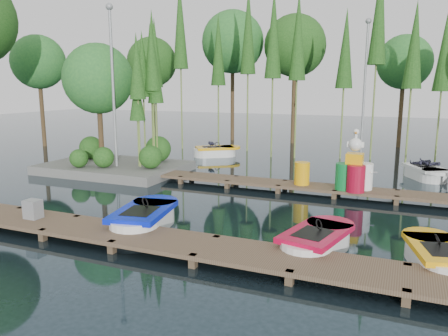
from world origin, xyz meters
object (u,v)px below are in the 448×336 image
at_px(boat_red, 317,242).
at_px(utility_cabinet, 33,209).
at_px(island, 110,101).
at_px(drum_cluster, 355,172).
at_px(yellow_barrel, 302,173).
at_px(boat_blue, 144,219).
at_px(boat_yellow_far, 215,152).

xyz_separation_m(boat_red, utility_cabinet, (-7.55, -1.32, 0.31)).
bearing_deg(island, utility_cabinet, -67.65).
height_order(utility_cabinet, drum_cluster, drum_cluster).
bearing_deg(yellow_barrel, boat_red, -73.53).
bearing_deg(island, drum_cluster, -4.95).
xyz_separation_m(boat_blue, boat_red, (4.71, 0.16, -0.03)).
distance_m(island, boat_red, 12.89).
xyz_separation_m(island, utility_cabinet, (3.20, -7.79, -2.63)).
bearing_deg(boat_red, drum_cluster, 101.08).
height_order(yellow_barrel, drum_cluster, drum_cluster).
height_order(utility_cabinet, yellow_barrel, yellow_barrel).
distance_m(island, utility_cabinet, 8.82).
distance_m(boat_yellow_far, yellow_barrel, 8.92).
relative_size(utility_cabinet, drum_cluster, 0.24).
height_order(boat_yellow_far, yellow_barrel, boat_yellow_far).
bearing_deg(boat_red, boat_yellow_far, 136.83).
bearing_deg(yellow_barrel, island, 175.02).
distance_m(boat_blue, boat_yellow_far, 12.57).
bearing_deg(island, boat_red, -31.06).
relative_size(island, boat_red, 2.44).
bearing_deg(boat_yellow_far, island, -131.80).
bearing_deg(boat_yellow_far, boat_red, -71.40).
bearing_deg(boat_blue, drum_cluster, 38.42).
distance_m(boat_red, utility_cabinet, 7.67).
height_order(boat_blue, boat_yellow_far, boat_yellow_far).
height_order(boat_red, drum_cluster, drum_cluster).
bearing_deg(yellow_barrel, drum_cluster, -4.78).
height_order(boat_blue, drum_cluster, drum_cluster).
relative_size(island, boat_yellow_far, 2.39).
distance_m(utility_cabinet, yellow_barrel, 9.13).
relative_size(island, utility_cabinet, 13.09).
xyz_separation_m(island, drum_cluster, (10.95, -0.95, -2.26)).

